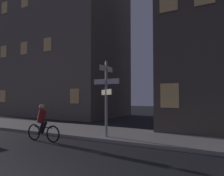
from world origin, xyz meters
name	(u,v)px	position (x,y,z in m)	size (l,w,h in m)	color
sidewalk_kerb	(136,136)	(0.00, 6.82, 0.07)	(40.00, 3.48, 0.14)	gray
signpost	(106,92)	(-0.96, 5.62, 2.14)	(1.32, 1.25, 3.44)	gray
cyclist	(42,124)	(-3.23, 3.97, 0.75)	(1.82, 0.34, 1.61)	black
building_left_block	(64,38)	(-11.53, 14.61, 8.33)	(12.29, 7.69, 16.66)	#6B6056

